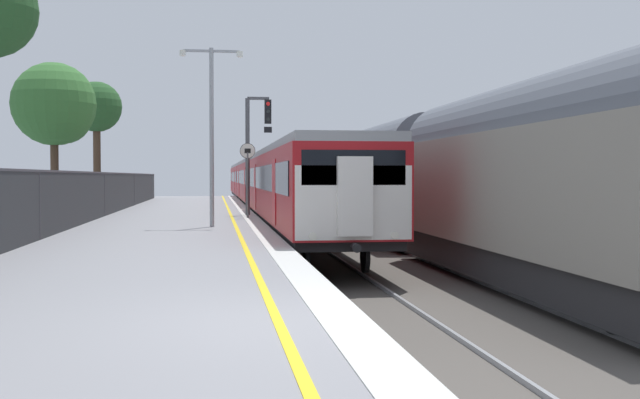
{
  "coord_description": "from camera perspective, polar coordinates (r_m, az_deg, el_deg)",
  "views": [
    {
      "loc": [
        -1.05,
        -8.54,
        1.62
      ],
      "look_at": [
        1.5,
        9.87,
        1.06
      ],
      "focal_mm": 43.06,
      "sensor_mm": 36.0,
      "label": 1
    }
  ],
  "objects": [
    {
      "name": "speed_limit_sign",
      "position": [
        29.77,
        -5.4,
        2.15
      ],
      "size": [
        0.59,
        0.08,
        2.9
      ],
      "color": "#59595B",
      "rests_on": "ground"
    },
    {
      "name": "signal_gantry",
      "position": [
        32.12,
        -4.92,
        4.33
      ],
      "size": [
        1.1,
        0.24,
        4.92
      ],
      "color": "#47474C",
      "rests_on": "ground"
    },
    {
      "name": "freight_train_adjacent_track",
      "position": [
        32.6,
        4.77,
        1.67
      ],
      "size": [
        2.6,
        44.59,
        4.72
      ],
      "color": "#232326",
      "rests_on": "ground"
    },
    {
      "name": "commuter_train_at_platform",
      "position": [
        48.73,
        -4.2,
        1.32
      ],
      "size": [
        2.83,
        63.58,
        3.81
      ],
      "color": "maroon",
      "rests_on": "ground"
    },
    {
      "name": "platform_lamp_mid",
      "position": [
        24.78,
        -8.06,
        5.74
      ],
      "size": [
        2.0,
        0.2,
        5.7
      ],
      "color": "#93999E",
      "rests_on": "ground"
    },
    {
      "name": "ground",
      "position": [
        9.57,
        15.38,
        -11.81
      ],
      "size": [
        17.4,
        110.0,
        1.21
      ],
      "color": "gray"
    },
    {
      "name": "background_tree_centre",
      "position": [
        45.37,
        -16.25,
        6.43
      ],
      "size": [
        2.84,
        2.84,
        6.96
      ],
      "color": "#473323",
      "rests_on": "ground"
    },
    {
      "name": "background_tree_right",
      "position": [
        34.87,
        -19.01,
        6.49
      ],
      "size": [
        3.54,
        3.59,
        6.47
      ],
      "color": "#473323",
      "rests_on": "ground"
    }
  ]
}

